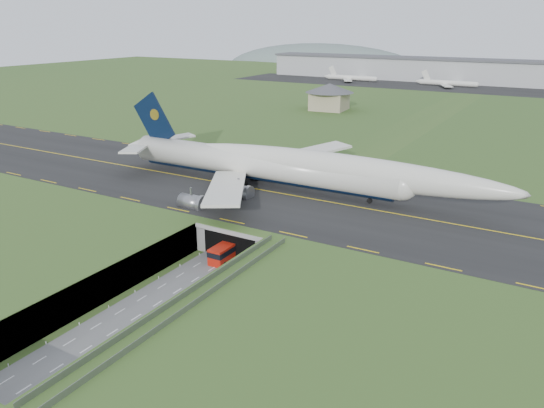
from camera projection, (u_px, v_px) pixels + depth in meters
The scene contains 10 objects.
ground at pixel (205, 274), 98.29m from camera, with size 900.00×900.00×0.00m, color #2B4F1F.
airfield_deck at pixel (205, 259), 97.31m from camera, with size 800.00×800.00×6.00m, color gray.
trench_road at pixel (179, 290), 92.13m from camera, with size 12.00×75.00×0.20m, color slate.
taxiway at pixel (290, 195), 123.25m from camera, with size 800.00×44.00×0.18m, color black.
tunnel_portal at pixel (253, 229), 110.85m from camera, with size 17.00×22.30×6.00m.
guideway at pixel (185, 310), 75.71m from camera, with size 3.00×53.00×7.05m.
jumbo_jet at pixel (285, 166), 125.66m from camera, with size 103.48×64.98×21.49m.
shuttle_tram at pixel (226, 252), 103.34m from camera, with size 3.26×8.25×3.34m.
service_building at pixel (330, 94), 240.26m from camera, with size 24.03×24.03×11.96m.
cargo_terminal at pixel (488, 72), 338.28m from camera, with size 320.00×67.00×15.60m.
Camera 1 is at (55.37, -70.35, 44.37)m, focal length 35.00 mm.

